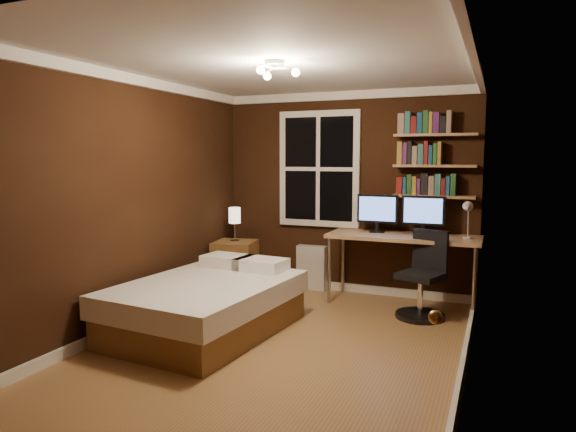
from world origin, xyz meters
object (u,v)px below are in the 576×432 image
at_px(desk_lamp, 468,220).
at_px(monitor_right, 423,216).
at_px(radiator, 312,268).
at_px(desk, 403,240).
at_px(monitor_left, 377,214).
at_px(bed, 207,305).
at_px(nightstand, 235,265).
at_px(bedside_lamp, 235,224).
at_px(office_chair, 423,285).

bearing_deg(desk_lamp, monitor_right, 161.37).
xyz_separation_m(radiator, desk, (1.20, -0.23, 0.47)).
bearing_deg(desk, monitor_left, 165.27).
relative_size(bed, desk, 1.14).
bearing_deg(monitor_left, nightstand, -172.26).
distance_m(bedside_lamp, monitor_left, 1.80).
bearing_deg(bedside_lamp, desk_lamp, 1.53).
xyz_separation_m(bed, nightstand, (-0.52, 1.52, 0.05)).
xyz_separation_m(bed, office_chair, (1.88, 1.27, 0.08)).
height_order(monitor_left, monitor_right, same).
distance_m(bed, bedside_lamp, 1.71).
bearing_deg(nightstand, office_chair, -16.13).
xyz_separation_m(desk, monitor_right, (0.20, 0.09, 0.28)).
height_order(monitor_left, office_chair, monitor_left).
bearing_deg(bedside_lamp, nightstand, 0.00).
bearing_deg(bedside_lamp, monitor_left, 7.74).
distance_m(nightstand, desk_lamp, 2.89).
distance_m(desk, monitor_right, 0.36).
bearing_deg(office_chair, radiator, 177.11).
xyz_separation_m(nightstand, monitor_left, (1.78, 0.24, 0.72)).
bearing_deg(radiator, monitor_right, -6.06).
height_order(desk, office_chair, office_chair).
relative_size(bedside_lamp, office_chair, 0.47).
bearing_deg(desk_lamp, nightstand, -178.47).
bearing_deg(desk, desk_lamp, -6.64).
relative_size(bed, bedside_lamp, 4.49).
bearing_deg(bed, bedside_lamp, 113.79).
distance_m(desk, office_chair, 0.65).
relative_size(desk, monitor_right, 3.57).
height_order(desk, desk_lamp, desk_lamp).
bearing_deg(nightstand, desk, -5.86).
distance_m(nightstand, desk, 2.15).
height_order(bed, desk, desk).
height_order(radiator, monitor_left, monitor_left).
distance_m(monitor_left, monitor_right, 0.53).
relative_size(bed, office_chair, 2.11).
bearing_deg(office_chair, monitor_left, 161.65).
distance_m(bedside_lamp, monitor_right, 2.33).
xyz_separation_m(bedside_lamp, radiator, (0.90, 0.39, -0.56)).
xyz_separation_m(monitor_left, desk_lamp, (1.02, -0.17, -0.00)).
bearing_deg(desk, bed, -133.38).
distance_m(nightstand, bedside_lamp, 0.53).
bearing_deg(nightstand, desk_lamp, -8.57).
relative_size(bed, monitor_left, 4.07).
xyz_separation_m(nightstand, radiator, (0.90, 0.39, -0.03)).
height_order(desk_lamp, office_chair, desk_lamp).
distance_m(bed, nightstand, 1.61).
bearing_deg(office_chair, monitor_right, 120.38).
xyz_separation_m(desk, desk_lamp, (0.70, -0.08, 0.28)).
relative_size(desk_lamp, office_chair, 0.48).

